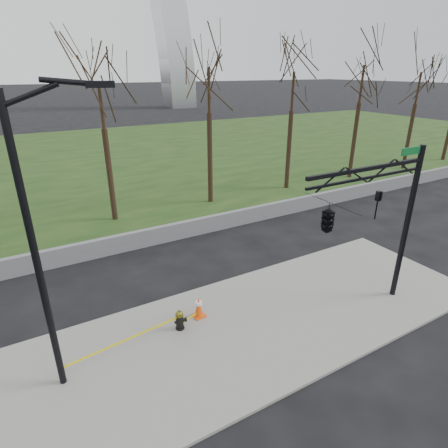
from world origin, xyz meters
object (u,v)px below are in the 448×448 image
fire_hydrant (180,320)px  traffic_cone (199,307)px  traffic_signal_mast (346,213)px  street_light (41,235)px

fire_hydrant → traffic_cone: 0.91m
traffic_cone → traffic_signal_mast: size_ratio=0.13×
traffic_cone → traffic_signal_mast: bearing=-31.5°
fire_hydrant → street_light: bearing=-161.1°
street_light → traffic_cone: bearing=27.6°
street_light → fire_hydrant: bearing=25.6°
street_light → traffic_signal_mast: (8.56, -1.64, -0.55)m
fire_hydrant → traffic_cone: (0.86, 0.29, 0.04)m
street_light → traffic_signal_mast: 8.74m
traffic_cone → traffic_signal_mast: 6.01m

